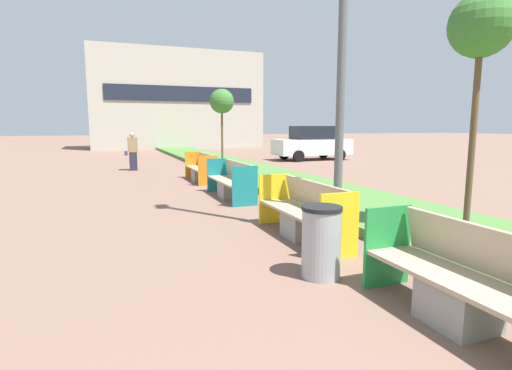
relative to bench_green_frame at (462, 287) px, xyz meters
name	(u,v)px	position (x,y,z in m)	size (l,w,h in m)	color
planter_grass_strip	(295,185)	(2.26, 8.05, -0.28)	(2.80, 120.00, 0.18)	#4C7A38
building_backdrop	(177,101)	(3.06, 32.73, 3.67)	(14.11, 5.22, 8.06)	#B2AD9E
bench_green_frame	(462,287)	(0.00, 0.00, 0.00)	(0.65, 2.06, 0.94)	gray
bench_yellow_frame	(304,216)	(0.00, 3.15, 0.01)	(0.65, 2.31, 0.94)	gray
bench_teal_frame	(231,184)	(0.00, 7.16, 0.01)	(0.65, 2.38, 0.94)	gray
bench_orange_frame	(201,170)	(0.00, 10.54, 0.00)	(0.65, 2.13, 0.94)	gray
litter_bin	(321,242)	(-0.62, 1.51, 0.08)	(0.49, 0.49, 0.89)	#9EA0A5
sapling_tree_near	(481,29)	(2.38, 2.06, 2.93)	(0.96, 0.96, 3.83)	brown
sapling_tree_far	(222,102)	(2.38, 16.24, 2.64)	(1.17, 1.17, 3.62)	brown
pedestrian_walking	(133,151)	(-1.92, 14.87, 0.44)	(0.53, 0.24, 1.60)	#232633
parked_car_distant	(312,143)	(7.69, 16.90, 0.55)	(4.23, 2.00, 1.86)	silver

